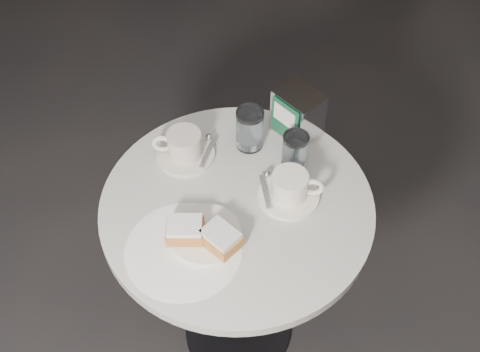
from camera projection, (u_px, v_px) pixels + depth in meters
name	position (u px, v px, depth m)	size (l,w,h in m)	color
ground	(238.00, 332.00, 2.10)	(7.00, 7.00, 0.00)	black
cafe_table	(237.00, 246.00, 1.68)	(0.70, 0.70, 0.74)	black
sugar_spill	(183.00, 250.00, 1.44)	(0.28, 0.28, 0.00)	white
beignet_plate	(204.00, 234.00, 1.44)	(0.20, 0.19, 0.06)	white
coffee_cup_left	(184.00, 147.00, 1.60)	(0.21, 0.21, 0.08)	silver
coffee_cup_right	(290.00, 188.00, 1.51)	(0.20, 0.20, 0.08)	white
water_glass_left	(250.00, 129.00, 1.61)	(0.10, 0.10, 0.12)	silver
water_glass_right	(295.00, 152.00, 1.57)	(0.09, 0.09, 0.11)	silver
napkin_dispenser	(297.00, 114.00, 1.63)	(0.15, 0.14, 0.14)	silver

